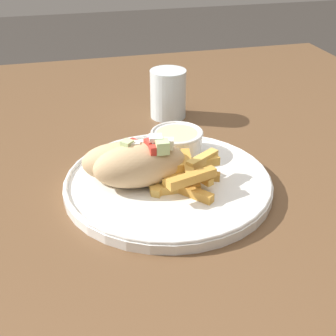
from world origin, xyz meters
The scene contains 7 objects.
table centered at (0.00, 0.00, 0.67)m, with size 1.26×1.26×0.75m.
plate centered at (0.02, -0.05, 0.76)m, with size 0.30×0.30×0.02m.
pita_sandwich_near centered at (-0.02, -0.05, 0.79)m, with size 0.14×0.07×0.07m.
pita_sandwich_far centered at (-0.04, -0.03, 0.79)m, with size 0.12×0.08×0.07m.
fries_pile centered at (0.05, -0.07, 0.78)m, with size 0.11×0.11×0.04m.
sauce_ramekin centered at (0.06, 0.03, 0.78)m, with size 0.08×0.08×0.04m.
water_glass centered at (0.09, 0.21, 0.79)m, with size 0.07×0.07×0.09m.
Camera 1 is at (-0.12, -0.61, 1.11)m, focal length 50.00 mm.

